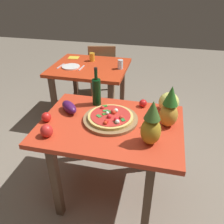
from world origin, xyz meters
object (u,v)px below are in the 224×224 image
(display_table, at_px, (111,134))
(fork_utensil, at_px, (61,66))
(eggplant, at_px, (69,107))
(napkin_folded, at_px, (74,58))
(pizza_board, at_px, (111,119))
(pizza, at_px, (111,116))
(background_table, at_px, (90,74))
(tomato_at_corner, at_px, (143,103))
(melon, at_px, (169,102))
(dinner_plate, at_px, (71,67))
(pineapple_left, at_px, (169,109))
(pineapple_right, at_px, (151,125))
(drinking_glass_juice, at_px, (92,57))
(tomato_near_board, at_px, (46,117))
(drinking_glass_water, at_px, (120,64))
(knife_utensil, at_px, (82,68))
(dining_chair, at_px, (102,68))
(wine_bottle, at_px, (97,91))
(bell_pepper, at_px, (47,131))

(display_table, distance_m, fork_utensil, 1.43)
(eggplant, bearing_deg, napkin_folded, 109.91)
(pizza_board, distance_m, pizza, 0.03)
(background_table, xyz_separation_m, tomato_at_corner, (0.78, -0.88, 0.15))
(melon, relative_size, dinner_plate, 0.77)
(pineapple_left, distance_m, pineapple_right, 0.27)
(pineapple_left, height_order, drinking_glass_juice, pineapple_left)
(display_table, height_order, pizza_board, pizza_board)
(drinking_glass_juice, xyz_separation_m, dinner_plate, (-0.19, -0.29, -0.05))
(tomato_near_board, xyz_separation_m, drinking_glass_water, (0.34, 1.27, 0.02))
(melon, distance_m, tomato_at_corner, 0.22)
(background_table, distance_m, tomato_near_board, 1.30)
(display_table, xyz_separation_m, knife_utensil, (-0.63, 1.10, 0.11))
(dining_chair, height_order, tomato_at_corner, dining_chair)
(background_table, height_order, wine_bottle, wine_bottle)
(tomato_at_corner, bearing_deg, dinner_plate, 141.84)
(pineapple_right, bearing_deg, tomato_at_corner, 101.90)
(pineapple_left, bearing_deg, pineapple_right, -114.46)
(melon, relative_size, drinking_glass_water, 1.50)
(eggplant, xyz_separation_m, dinner_plate, (-0.39, 1.01, -0.04))
(pizza, xyz_separation_m, dinner_plate, (-0.76, 1.06, -0.03))
(background_table, height_order, tomato_near_board, tomato_near_board)
(eggplant, xyz_separation_m, fork_utensil, (-0.53, 1.01, -0.04))
(melon, height_order, napkin_folded, melon)
(fork_utensil, xyz_separation_m, knife_utensil, (0.28, 0.00, 0.00))
(dining_chair, relative_size, bell_pepper, 8.55)
(pineapple_left, bearing_deg, drinking_glass_juice, 127.72)
(pineapple_left, bearing_deg, pizza, -175.15)
(bell_pepper, relative_size, napkin_folded, 0.71)
(pizza_board, distance_m, napkin_folded, 1.66)
(bell_pepper, bearing_deg, knife_utensil, 99.25)
(wine_bottle, distance_m, eggplant, 0.28)
(bell_pepper, relative_size, drinking_glass_juice, 0.92)
(display_table, height_order, knife_utensil, knife_utensil)
(pizza, height_order, pineapple_right, pineapple_right)
(fork_utensil, bearing_deg, melon, -25.39)
(pineapple_right, relative_size, drinking_glass_water, 2.95)
(pizza, bearing_deg, melon, 30.66)
(drinking_glass_water, bearing_deg, pizza, -82.36)
(pizza_board, bearing_deg, pizza, -55.23)
(display_table, xyz_separation_m, melon, (0.43, 0.30, 0.19))
(pizza_board, xyz_separation_m, dinner_plate, (-0.76, 1.06, -0.00))
(melon, bearing_deg, tomato_at_corner, 173.09)
(melon, height_order, knife_utensil, melon)
(bell_pepper, xyz_separation_m, dinner_plate, (-0.36, 1.36, -0.04))
(tomato_near_board, distance_m, knife_utensil, 1.19)
(tomato_near_board, relative_size, drinking_glass_water, 0.69)
(wine_bottle, relative_size, dinner_plate, 1.56)
(napkin_folded, bearing_deg, knife_utensil, -55.56)
(pineapple_left, relative_size, fork_utensil, 1.86)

